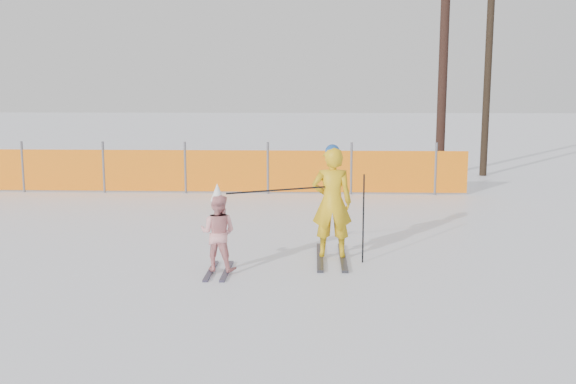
{
  "coord_description": "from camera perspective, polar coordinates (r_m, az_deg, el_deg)",
  "views": [
    {
      "loc": [
        0.38,
        -8.82,
        2.5
      ],
      "look_at": [
        0.0,
        0.5,
        1.0
      ],
      "focal_mm": 40.0,
      "sensor_mm": 36.0,
      "label": 1
    }
  ],
  "objects": [
    {
      "name": "child",
      "position": [
        8.83,
        -6.24,
        -3.56
      ],
      "size": [
        0.58,
        0.97,
        1.24
      ],
      "color": "black",
      "rests_on": "ground"
    },
    {
      "name": "safety_fence",
      "position": [
        16.11,
        -14.89,
        1.9
      ],
      "size": [
        16.79,
        0.06,
        1.25
      ],
      "color": "#595960",
      "rests_on": "ground"
    },
    {
      "name": "adult",
      "position": [
        9.45,
        3.92,
        -0.95
      ],
      "size": [
        0.6,
        1.55,
        1.71
      ],
      "color": "black",
      "rests_on": "ground"
    },
    {
      "name": "ski_poles",
      "position": [
        9.14,
        2.63,
        -1.04
      ],
      "size": [
        1.93,
        0.69,
        1.3
      ],
      "color": "black",
      "rests_on": "ground"
    },
    {
      "name": "ground",
      "position": [
        9.17,
        -0.13,
        -6.68
      ],
      "size": [
        120.0,
        120.0,
        0.0
      ],
      "primitive_type": "plane",
      "color": "white",
      "rests_on": "ground"
    },
    {
      "name": "tree_trunks",
      "position": [
        19.17,
        14.88,
        11.4
      ],
      "size": [
        1.53,
        0.37,
        7.28
      ],
      "color": "black",
      "rests_on": "ground"
    }
  ]
}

